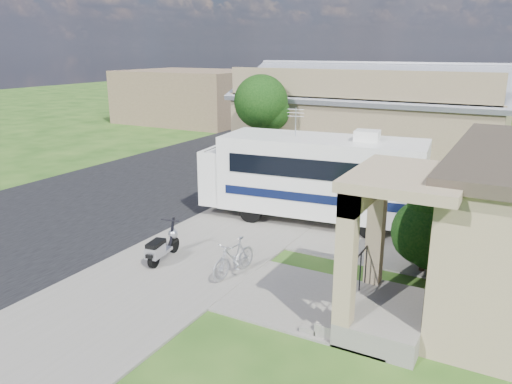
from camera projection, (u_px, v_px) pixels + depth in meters
The scene contains 18 objects.
ground at pixel (228, 262), 13.74m from camera, with size 120.00×120.00×0.00m, color #1A4011.
street_slab at pixel (207, 162), 25.63m from camera, with size 9.00×80.00×0.02m, color black.
sidewalk_slab at pixel (325, 177), 22.62m from camera, with size 4.00×80.00×0.06m, color slate.
driveway_slab at pixel (336, 222), 16.84m from camera, with size 7.00×6.00×0.05m, color slate.
walk_slab at pixel (316, 302), 11.51m from camera, with size 4.00×3.00×0.05m, color slate.
warehouse at pixel (374, 124), 24.96m from camera, with size 12.50×8.40×5.04m.
distant_bldg_far at pixel (192, 96), 39.57m from camera, with size 10.00×8.00×4.00m, color brown.
distant_bldg_near at pixel (280, 91), 48.87m from camera, with size 8.00×7.00×3.20m, color #7F6B4F.
street_tree_a at pixel (264, 105), 22.17m from camera, with size 2.44×2.40×4.58m.
street_tree_b at pixel (340, 87), 30.56m from camera, with size 2.44×2.40×4.73m.
street_tree_c at pixel (379, 83), 38.23m from camera, with size 2.44×2.40×4.42m.
motorhome at pixel (313, 175), 16.58m from camera, with size 7.54×3.12×3.76m.
shrub at pixel (428, 229), 12.81m from camera, with size 1.89×1.80×2.32m.
scooter at pixel (162, 247), 13.53m from camera, with size 0.63×1.58×1.04m.
bicycle at pixel (234, 260), 12.70m from camera, with size 0.45×1.59×0.96m, color #B4B4BC.
pickup_truck at pixel (256, 143), 26.86m from camera, with size 2.46×5.34×1.49m, color silver.
van at pixel (300, 125), 32.87m from camera, with size 2.23×5.49×1.59m, color silver.
garden_hose at pixel (357, 300), 11.45m from camera, with size 0.42×0.42×0.19m, color #146422.
Camera 1 is at (6.74, -10.75, 5.66)m, focal length 35.00 mm.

